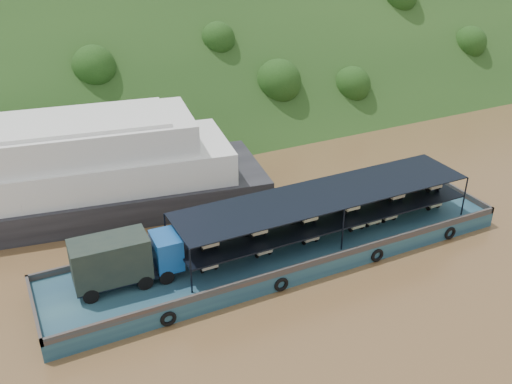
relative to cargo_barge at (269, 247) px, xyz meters
name	(u,v)px	position (x,y,z in m)	size (l,w,h in m)	color
ground	(296,239)	(3.30, 1.83, -1.19)	(160.00, 160.00, 0.00)	brown
hillside	(157,105)	(3.30, 37.83, -1.19)	(140.00, 28.00, 28.00)	#173412
cargo_barge	(269,247)	(0.00, 0.00, 0.00)	(35.00, 7.18, 4.77)	#142F47
passenger_ferry	(23,178)	(-14.94, 14.98, 2.32)	(41.11, 16.01, 8.11)	black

